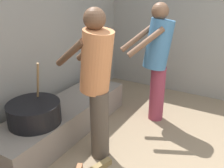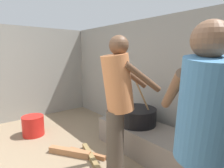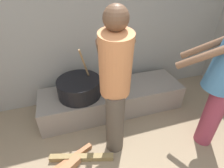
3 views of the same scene
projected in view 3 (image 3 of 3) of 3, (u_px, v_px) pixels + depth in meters
The scene contains 6 objects.
block_enclosure_rear at pixel (75, 38), 2.49m from camera, with size 5.19×0.20×1.94m, color gray.
hearth_ledge at pixel (112, 99), 2.61m from camera, with size 2.03×0.60×0.36m, color slate.
cooking_pot_main at pixel (79, 87), 2.33m from camera, with size 0.57×0.57×0.69m.
cook_in_blue_shirt at pixel (224, 78), 1.73m from camera, with size 0.69×0.69×1.58m.
cook_in_orange_shirt at pixel (115, 81), 1.67m from camera, with size 0.48×0.72×1.59m.
firewood_pile at pixel (67, 168), 1.86m from camera, with size 0.92×0.54×0.09m.
Camera 3 is at (-0.22, 0.16, 1.81)m, focal length 28.29 mm.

